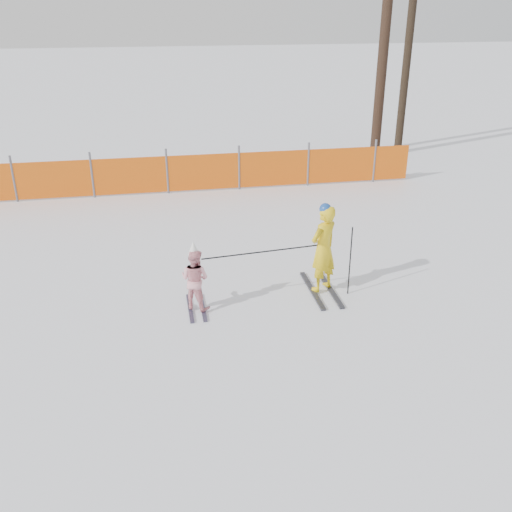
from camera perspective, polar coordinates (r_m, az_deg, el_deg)
The scene contains 6 objects.
ground at distance 9.63m, azimuth 0.54°, elevation -6.64°, with size 120.00×120.00×0.00m, color white.
adult at distance 10.32m, azimuth 6.74°, elevation 0.73°, with size 0.71×1.48×1.71m.
child at distance 9.81m, azimuth -6.13°, elevation -2.26°, with size 0.67×0.99×1.28m.
ski_poles at distance 10.06m, azimuth 4.00°, elevation 0.04°, with size 2.68×0.25×1.32m.
safety_fence at distance 16.00m, azimuth -10.78°, elevation 7.99°, with size 15.05×0.06×1.25m.
tree_trunks at distance 20.27m, azimuth 13.45°, elevation 19.11°, with size 1.68×1.49×7.26m.
Camera 1 is at (-1.58, -8.10, 4.97)m, focal length 40.00 mm.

